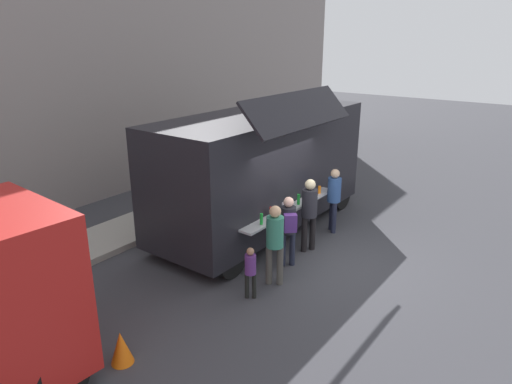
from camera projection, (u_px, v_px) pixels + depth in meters
The scene contains 10 objects.
ground_plane at pixel (315, 258), 10.65m from camera, with size 60.00×60.00×0.00m, color #38383D.
curb_strip at pixel (71, 253), 10.73m from camera, with size 28.00×1.60×0.15m, color #9E998E.
food_truck_main at pixel (262, 167), 11.83m from camera, with size 6.50×3.03×3.71m.
traffic_cone_orange at pixel (121, 348), 7.18m from camera, with size 0.36×0.36×0.55m, color orange.
trash_bin at pixel (276, 163), 16.64m from camera, with size 0.60×0.60×1.02m, color #306337.
customer_front_ordering at pixel (309, 209), 10.71m from camera, with size 0.36×0.36×1.78m.
customer_mid_with_backpack at pixel (288, 225), 9.99m from camera, with size 0.51×0.49×1.62m.
customer_rear_waiting at pixel (275, 238), 9.24m from camera, with size 0.35×0.35×1.72m.
customer_extra_browsing at pixel (334, 195), 11.82m from camera, with size 0.34×0.34×1.69m.
child_near_queue at pixel (250, 268), 8.85m from camera, with size 0.22×0.22×1.08m.
Camera 1 is at (-8.56, -4.51, 4.90)m, focal length 32.36 mm.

